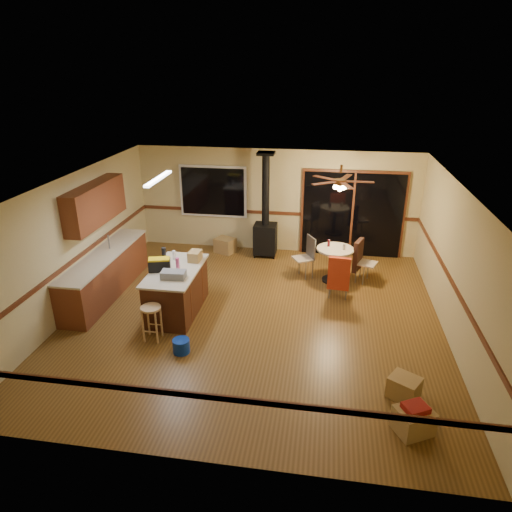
% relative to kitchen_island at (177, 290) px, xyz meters
% --- Properties ---
extents(floor, '(7.00, 7.00, 0.00)m').
position_rel_kitchen_island_xyz_m(floor, '(1.50, 0.00, -0.45)').
color(floor, brown).
rests_on(floor, ground).
extents(ceiling, '(7.00, 7.00, 0.00)m').
position_rel_kitchen_island_xyz_m(ceiling, '(1.50, 0.00, 2.15)').
color(ceiling, silver).
rests_on(ceiling, ground).
extents(wall_back, '(7.00, 0.00, 7.00)m').
position_rel_kitchen_island_xyz_m(wall_back, '(1.50, 3.50, 0.85)').
color(wall_back, tan).
rests_on(wall_back, ground).
extents(wall_front, '(7.00, 0.00, 7.00)m').
position_rel_kitchen_island_xyz_m(wall_front, '(1.50, -3.50, 0.85)').
color(wall_front, tan).
rests_on(wall_front, ground).
extents(wall_left, '(0.00, 7.00, 7.00)m').
position_rel_kitchen_island_xyz_m(wall_left, '(-2.00, 0.00, 0.85)').
color(wall_left, tan).
rests_on(wall_left, ground).
extents(wall_right, '(0.00, 7.00, 7.00)m').
position_rel_kitchen_island_xyz_m(wall_right, '(5.00, 0.00, 0.85)').
color(wall_right, tan).
rests_on(wall_right, ground).
extents(chair_rail, '(7.00, 7.00, 0.08)m').
position_rel_kitchen_island_xyz_m(chair_rail, '(1.50, 0.00, 0.55)').
color(chair_rail, '#542715').
rests_on(chair_rail, ground).
extents(window, '(1.72, 0.10, 1.32)m').
position_rel_kitchen_island_xyz_m(window, '(-0.10, 3.45, 1.05)').
color(window, black).
rests_on(window, ground).
extents(sliding_door, '(2.52, 0.10, 2.10)m').
position_rel_kitchen_island_xyz_m(sliding_door, '(3.40, 3.45, 0.60)').
color(sliding_door, black).
rests_on(sliding_door, ground).
extents(lower_cabinets, '(0.60, 3.00, 0.86)m').
position_rel_kitchen_island_xyz_m(lower_cabinets, '(-1.70, 0.50, -0.02)').
color(lower_cabinets, brown).
rests_on(lower_cabinets, ground).
extents(countertop, '(0.64, 3.04, 0.04)m').
position_rel_kitchen_island_xyz_m(countertop, '(-1.70, 0.50, 0.43)').
color(countertop, '#C1B496').
rests_on(countertop, lower_cabinets).
extents(upper_cabinets, '(0.35, 2.00, 0.80)m').
position_rel_kitchen_island_xyz_m(upper_cabinets, '(-1.83, 0.70, 1.45)').
color(upper_cabinets, brown).
rests_on(upper_cabinets, ground).
extents(kitchen_island, '(0.88, 1.68, 0.90)m').
position_rel_kitchen_island_xyz_m(kitchen_island, '(0.00, 0.00, 0.00)').
color(kitchen_island, '#401E10').
rests_on(kitchen_island, ground).
extents(wood_stove, '(0.55, 0.50, 2.52)m').
position_rel_kitchen_island_xyz_m(wood_stove, '(1.30, 3.05, 0.28)').
color(wood_stove, black).
rests_on(wood_stove, ground).
extents(ceiling_fan, '(0.24, 0.24, 0.55)m').
position_rel_kitchen_island_xyz_m(ceiling_fan, '(3.01, 1.85, 1.76)').
color(ceiling_fan, brown).
rests_on(ceiling_fan, ceiling).
extents(fluorescent_strip, '(0.10, 1.20, 0.04)m').
position_rel_kitchen_island_xyz_m(fluorescent_strip, '(-0.30, 0.30, 2.11)').
color(fluorescent_strip, white).
rests_on(fluorescent_strip, ceiling).
extents(toolbox_grey, '(0.45, 0.27, 0.14)m').
position_rel_kitchen_island_xyz_m(toolbox_grey, '(0.09, -0.36, 0.52)').
color(toolbox_grey, slate).
rests_on(toolbox_grey, kitchen_island).
extents(toolbox_black, '(0.44, 0.31, 0.22)m').
position_rel_kitchen_island_xyz_m(toolbox_black, '(-0.27, -0.09, 0.56)').
color(toolbox_black, black).
rests_on(toolbox_black, kitchen_island).
extents(toolbox_yellow_lid, '(0.43, 0.30, 0.03)m').
position_rel_kitchen_island_xyz_m(toolbox_yellow_lid, '(-0.27, -0.09, 0.68)').
color(toolbox_yellow_lid, gold).
rests_on(toolbox_yellow_lid, toolbox_black).
extents(box_on_island, '(0.23, 0.31, 0.20)m').
position_rel_kitchen_island_xyz_m(box_on_island, '(0.26, 0.47, 0.55)').
color(box_on_island, olive).
rests_on(box_on_island, kitchen_island).
extents(bottle_dark, '(0.11, 0.11, 0.30)m').
position_rel_kitchen_island_xyz_m(bottle_dark, '(-0.32, 0.31, 0.60)').
color(bottle_dark, black).
rests_on(bottle_dark, kitchen_island).
extents(bottle_pink, '(0.07, 0.07, 0.22)m').
position_rel_kitchen_island_xyz_m(bottle_pink, '(0.04, 0.04, 0.56)').
color(bottle_pink, '#D84C8C').
rests_on(bottle_pink, kitchen_island).
extents(bottle_white, '(0.07, 0.07, 0.18)m').
position_rel_kitchen_island_xyz_m(bottle_white, '(-0.17, 0.46, 0.54)').
color(bottle_white, white).
rests_on(bottle_white, kitchen_island).
extents(bar_stool, '(0.42, 0.42, 0.64)m').
position_rel_kitchen_island_xyz_m(bar_stool, '(-0.13, -1.01, -0.13)').
color(bar_stool, tan).
rests_on(bar_stool, floor).
extents(blue_bucket, '(0.32, 0.32, 0.24)m').
position_rel_kitchen_island_xyz_m(blue_bucket, '(0.48, -1.32, -0.33)').
color(blue_bucket, '#0C31AA').
rests_on(blue_bucket, floor).
extents(dining_table, '(0.81, 0.81, 0.78)m').
position_rel_kitchen_island_xyz_m(dining_table, '(3.01, 1.85, 0.07)').
color(dining_table, black).
rests_on(dining_table, ground).
extents(glass_red, '(0.07, 0.07, 0.15)m').
position_rel_kitchen_island_xyz_m(glass_red, '(2.86, 1.95, 0.40)').
color(glass_red, '#590C14').
rests_on(glass_red, dining_table).
extents(glass_cream, '(0.07, 0.07, 0.14)m').
position_rel_kitchen_island_xyz_m(glass_cream, '(3.19, 1.80, 0.40)').
color(glass_cream, beige).
rests_on(glass_cream, dining_table).
extents(chair_left, '(0.55, 0.55, 0.51)m').
position_rel_kitchen_island_xyz_m(chair_left, '(2.40, 2.00, 0.14)').
color(chair_left, tan).
rests_on(chair_left, ground).
extents(chair_near, '(0.46, 0.50, 0.70)m').
position_rel_kitchen_island_xyz_m(chair_near, '(3.09, 0.97, 0.14)').
color(chair_near, tan).
rests_on(chair_near, ground).
extents(chair_right, '(0.58, 0.55, 0.70)m').
position_rel_kitchen_island_xyz_m(chair_right, '(3.53, 1.96, 0.14)').
color(chair_right, tan).
rests_on(chair_right, ground).
extents(box_under_window, '(0.59, 0.54, 0.38)m').
position_rel_kitchen_island_xyz_m(box_under_window, '(0.25, 3.10, -0.26)').
color(box_under_window, olive).
rests_on(box_under_window, floor).
extents(box_corner_a, '(0.59, 0.55, 0.35)m').
position_rel_kitchen_island_xyz_m(box_corner_a, '(4.05, -2.57, -0.28)').
color(box_corner_a, olive).
rests_on(box_corner_a, floor).
extents(box_corner_b, '(0.54, 0.52, 0.33)m').
position_rel_kitchen_island_xyz_m(box_corner_b, '(4.02, -1.90, -0.29)').
color(box_corner_b, olive).
rests_on(box_corner_b, floor).
extents(box_small_red, '(0.38, 0.36, 0.08)m').
position_rel_kitchen_island_xyz_m(box_small_red, '(4.05, -2.57, -0.06)').
color(box_small_red, maroon).
rests_on(box_small_red, box_corner_a).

